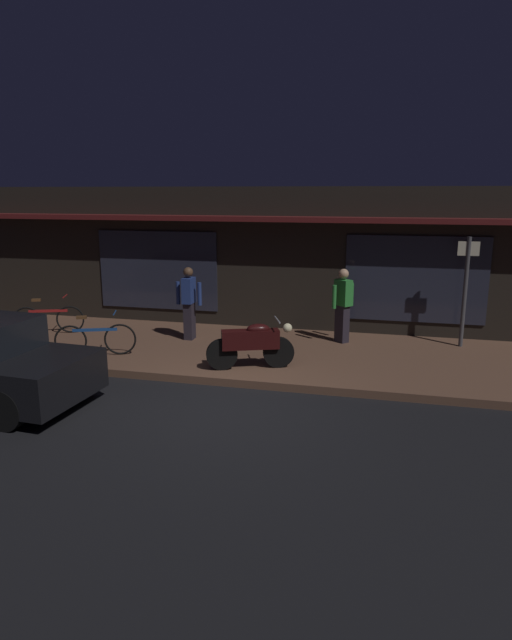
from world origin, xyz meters
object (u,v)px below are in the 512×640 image
Objects in this scene: motorcycle at (252,343)px; sign_post at (465,285)px; bicycle_extra at (49,319)px; person_photographer at (189,302)px; person_bystander at (343,304)px; bicycle_parked at (95,339)px.

sign_post reaches higher than motorcycle.
motorcycle reaches higher than bicycle_extra.
person_bystander is at bearing 9.28° from person_photographer.
sign_post is (4.09, 2.60, 0.86)m from motorcycle.
bicycle_extra is (-2.03, 1.41, 0.00)m from bicycle_parked.
person_bystander is 2.64m from sign_post.
sign_post is (2.59, 0.26, 0.48)m from person_bystander.
bicycle_extra is at bearing -172.85° from person_bystander.
bicycle_parked is 1.00× the size of bicycle_extra.
bicycle_parked is at bearing -161.25° from sign_post.
person_bystander is (3.44, 0.56, 0.00)m from person_photographer.
person_photographer is at bearing 137.41° from motorcycle.
person_photographer reaches higher than bicycle_extra.
motorcycle is 0.97× the size of person_photographer.
bicycle_parked is 0.94× the size of person_bystander.
bicycle_parked is 2.29m from person_photographer.
person_photographer is at bearing 5.01° from bicycle_extra.
bicycle_parked is 0.94× the size of person_photographer.
bicycle_extra is 0.66× the size of sign_post.
person_photographer is at bearing 49.94° from bicycle_parked.
bicycle_extra is 6.98m from person_bystander.
sign_post reaches higher than person_photographer.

